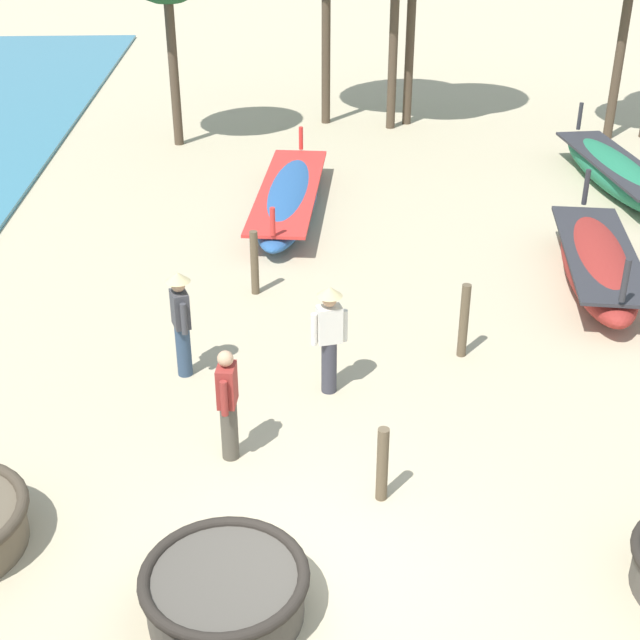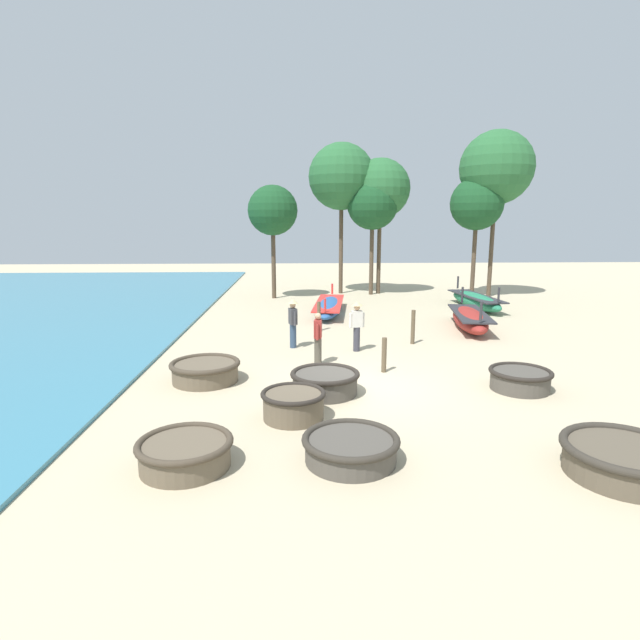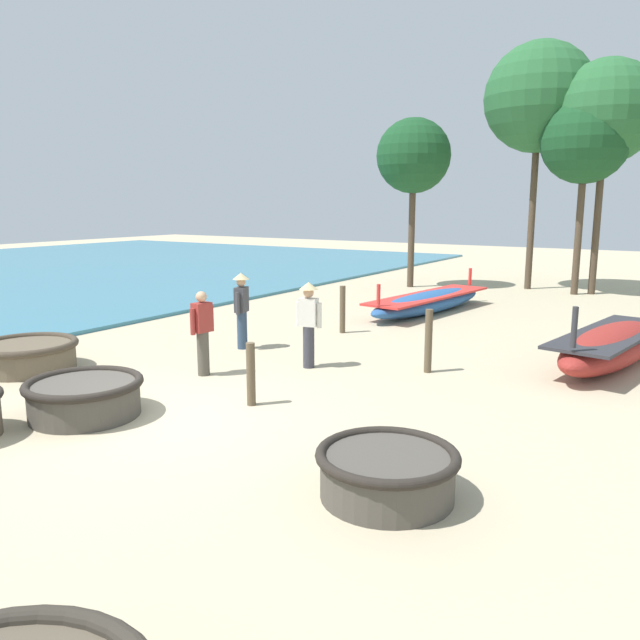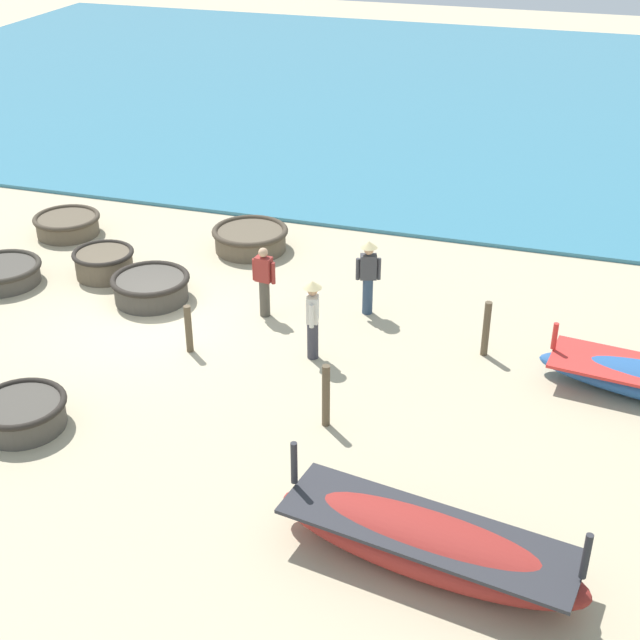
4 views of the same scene
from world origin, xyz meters
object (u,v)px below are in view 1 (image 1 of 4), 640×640
(long_boat_red_hull, at_px, (289,197))
(mooring_post_inland, at_px, (382,464))
(coracle_weathered, at_px, (225,591))
(fisherman_crouching, at_px, (329,333))
(mooring_post_shoreline, at_px, (255,263))
(mooring_post_mid_beach, at_px, (464,321))
(fisherman_with_hat, at_px, (228,402))
(long_boat_green_hull, at_px, (615,172))
(fisherman_by_coracle, at_px, (181,317))
(long_boat_blue_hull, at_px, (598,264))

(long_boat_red_hull, xyz_separation_m, mooring_post_inland, (0.97, -9.48, 0.19))
(coracle_weathered, relative_size, fisherman_crouching, 1.04)
(mooring_post_shoreline, bearing_deg, mooring_post_inland, -73.91)
(long_boat_red_hull, xyz_separation_m, fisherman_crouching, (0.47, -7.07, 0.64))
(fisherman_crouching, xyz_separation_m, mooring_post_inland, (0.50, -2.40, -0.45))
(long_boat_red_hull, height_order, mooring_post_mid_beach, mooring_post_mid_beach)
(long_boat_red_hull, height_order, fisherman_crouching, fisherman_crouching)
(mooring_post_inland, bearing_deg, fisherman_crouching, 101.75)
(fisherman_with_hat, height_order, mooring_post_mid_beach, fisherman_with_hat)
(long_boat_green_hull, height_order, mooring_post_shoreline, long_boat_green_hull)
(long_boat_green_hull, bearing_deg, fisherman_by_coracle, -139.85)
(coracle_weathered, relative_size, long_boat_blue_hull, 0.37)
(mooring_post_shoreline, bearing_deg, fisherman_with_hat, -92.81)
(long_boat_green_hull, bearing_deg, fisherman_crouching, -130.29)
(coracle_weathered, height_order, fisherman_by_coracle, fisherman_by_coracle)
(long_boat_blue_hull, height_order, fisherman_with_hat, fisherman_with_hat)
(long_boat_blue_hull, bearing_deg, fisherman_by_coracle, -158.97)
(fisherman_with_hat, bearing_deg, long_boat_green_hull, 49.47)
(long_boat_blue_hull, relative_size, fisherman_crouching, 2.79)
(fisherman_with_hat, distance_m, mooring_post_mid_beach, 4.20)
(fisherman_with_hat, xyz_separation_m, fisherman_crouching, (1.34, 1.50, 0.12))
(long_boat_blue_hull, xyz_separation_m, long_boat_green_hull, (2.00, 4.91, -0.03))
(mooring_post_shoreline, bearing_deg, fisherman_by_coracle, -110.57)
(fisherman_by_coracle, relative_size, mooring_post_mid_beach, 1.39)
(long_boat_blue_hull, height_order, long_boat_green_hull, long_boat_blue_hull)
(fisherman_by_coracle, relative_size, mooring_post_shoreline, 1.44)
(fisherman_by_coracle, bearing_deg, fisherman_with_hat, -69.63)
(coracle_weathered, bearing_deg, fisherman_with_hat, 91.47)
(long_boat_green_hull, xyz_separation_m, mooring_post_mid_beach, (-4.83, -7.25, 0.22))
(coracle_weathered, bearing_deg, long_boat_blue_hull, 50.02)
(coracle_weathered, bearing_deg, fisherman_crouching, 72.87)
(long_boat_blue_hull, distance_m, fisherman_by_coracle, 7.55)
(coracle_weathered, bearing_deg, mooring_post_shoreline, 88.73)
(fisherman_by_coracle, bearing_deg, fisherman_crouching, -14.62)
(long_boat_red_hull, bearing_deg, mooring_post_inland, -84.15)
(fisherman_with_hat, bearing_deg, coracle_weathered, -88.53)
(coracle_weathered, bearing_deg, long_boat_red_hull, 85.89)
(long_boat_green_hull, relative_size, mooring_post_shoreline, 4.49)
(long_boat_green_hull, height_order, mooring_post_mid_beach, long_boat_green_hull)
(mooring_post_inland, bearing_deg, mooring_post_shoreline, 106.09)
(fisherman_crouching, bearing_deg, long_boat_blue_hull, 33.45)
(fisherman_by_coracle, bearing_deg, mooring_post_inland, -48.57)
(long_boat_red_hull, height_order, fisherman_by_coracle, fisherman_by_coracle)
(long_boat_green_hull, relative_size, fisherman_by_coracle, 3.13)
(long_boat_red_hull, distance_m, mooring_post_mid_beach, 6.68)
(coracle_weathered, height_order, long_boat_red_hull, long_boat_red_hull)
(fisherman_by_coracle, distance_m, mooring_post_shoreline, 2.85)
(mooring_post_inland, height_order, mooring_post_shoreline, mooring_post_shoreline)
(long_boat_red_hull, xyz_separation_m, mooring_post_shoreline, (-0.64, -3.88, 0.26))
(fisherman_by_coracle, relative_size, mooring_post_inland, 1.66)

